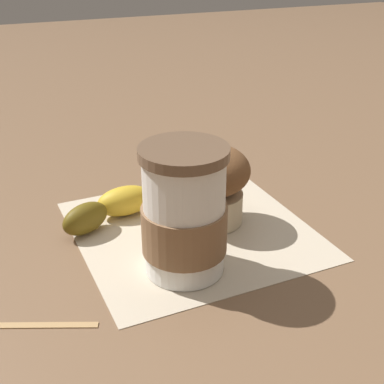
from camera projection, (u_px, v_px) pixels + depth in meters
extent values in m
plane|color=brown|center=(192.00, 230.00, 0.59)|extent=(3.00, 3.00, 0.00)
cube|color=beige|center=(192.00, 230.00, 0.59)|extent=(0.26, 0.26, 0.00)
cylinder|color=white|center=(184.00, 216.00, 0.50)|extent=(0.08, 0.08, 0.12)
cylinder|color=brown|center=(184.00, 153.00, 0.47)|extent=(0.08, 0.08, 0.01)
cylinder|color=#846042|center=(184.00, 229.00, 0.50)|extent=(0.08, 0.08, 0.05)
cylinder|color=beige|center=(213.00, 207.00, 0.60)|extent=(0.07, 0.07, 0.03)
ellipsoid|color=brown|center=(213.00, 170.00, 0.58)|extent=(0.08, 0.08, 0.05)
ellipsoid|color=gold|center=(169.00, 191.00, 0.64)|extent=(0.04, 0.06, 0.03)
ellipsoid|color=gold|center=(125.00, 201.00, 0.61)|extent=(0.04, 0.07, 0.03)
ellipsoid|color=brown|center=(85.00, 218.00, 0.58)|extent=(0.05, 0.06, 0.03)
cube|color=tan|center=(33.00, 325.00, 0.45)|extent=(0.05, 0.10, 0.00)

